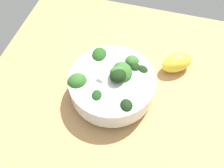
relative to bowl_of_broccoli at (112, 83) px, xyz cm
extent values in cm
cube|color=tan|center=(0.21, 1.30, -6.41)|extent=(64.81, 64.81, 4.26)
cylinder|color=white|center=(0.18, 0.00, -3.49)|extent=(10.44, 10.44, 1.58)
cylinder|color=white|center=(0.18, 0.00, -0.32)|extent=(18.99, 18.99, 4.75)
cylinder|color=silver|center=(0.18, 0.00, 1.65)|extent=(16.39, 16.39, 0.80)
cylinder|color=#589D47|center=(5.21, -1.85, 0.26)|extent=(1.49, 1.36, 1.60)
ellipsoid|color=#194216|center=(5.21, -1.85, 1.71)|extent=(3.36, 2.90, 1.93)
cylinder|color=#4A8F3C|center=(-0.04, 1.25, 1.63)|extent=(1.85, 1.85, 1.81)
ellipsoid|color=black|center=(-0.04, 1.25, 3.40)|extent=(5.05, 4.86, 3.09)
cylinder|color=#4A8F3C|center=(5.87, 4.57, -0.50)|extent=(1.56, 1.41, 1.93)
ellipsoid|color=black|center=(5.87, 4.57, 1.31)|extent=(4.90, 4.36, 4.31)
cylinder|color=#4A8F3C|center=(-5.49, -4.53, -0.12)|extent=(1.78, 1.78, 1.10)
ellipsoid|color=#23511C|center=(-5.49, -4.53, 1.55)|extent=(4.93, 4.94, 4.30)
cylinder|color=#589D47|center=(2.86, -6.99, -0.06)|extent=(1.97, 2.01, 1.14)
ellipsoid|color=#2D6023|center=(2.86, -6.99, 1.58)|extent=(6.62, 6.49, 4.75)
cylinder|color=#3C7A32|center=(-5.59, 3.11, 0.06)|extent=(1.85, 1.80, 1.43)
ellipsoid|color=#386B2B|center=(-5.59, 3.11, 1.71)|extent=(5.10, 5.15, 3.89)
cylinder|color=#3C7A32|center=(-0.71, 0.82, 1.22)|extent=(1.87, 2.08, 1.67)
ellipsoid|color=#386B2B|center=(-0.71, 0.82, 2.99)|extent=(5.06, 5.61, 4.92)
cylinder|color=#4A8F3C|center=(-2.88, 0.87, 0.55)|extent=(1.85, 1.60, 1.66)
ellipsoid|color=black|center=(-2.88, 0.87, 2.24)|extent=(4.36, 4.50, 2.83)
cylinder|color=#4A8F3C|center=(-3.90, 6.00, -0.56)|extent=(1.73, 1.73, 1.88)
ellipsoid|color=black|center=(-3.90, 6.00, 1.14)|extent=(4.73, 4.41, 3.97)
cylinder|color=#3C7A32|center=(-4.17, 4.05, 0.18)|extent=(1.24, 1.14, 0.99)
ellipsoid|color=black|center=(-4.17, 4.05, 1.53)|extent=(4.29, 4.32, 3.17)
cylinder|color=#3C7A32|center=(-1.50, 1.94, 0.63)|extent=(1.94, 1.92, 1.85)
ellipsoid|color=#386B2B|center=(-1.50, 1.94, 2.65)|extent=(6.67, 6.24, 4.33)
ellipsoid|color=#DBBC84|center=(6.30, -0.18, 1.95)|extent=(1.95, 1.96, 1.13)
ellipsoid|color=#DBBC84|center=(0.99, -2.07, 3.39)|extent=(1.30, 1.97, 0.61)
ellipsoid|color=#DBBC84|center=(5.90, 0.15, 1.77)|extent=(1.89, 1.05, 0.95)
ellipsoid|color=yellow|center=(-11.16, 13.29, -1.87)|extent=(8.14, 8.94, 4.82)
camera|label=1|loc=(29.93, 8.31, 45.90)|focal=40.07mm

